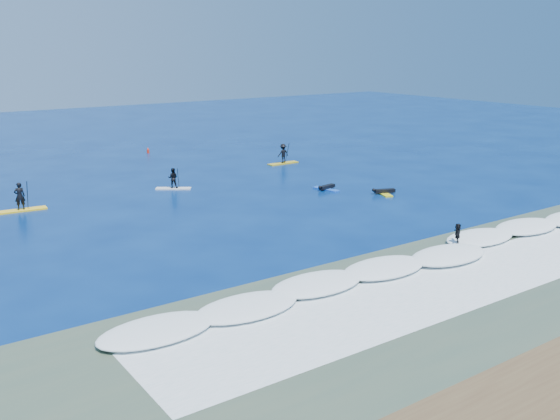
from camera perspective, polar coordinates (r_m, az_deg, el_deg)
ground at (r=40.20m, az=2.60°, el=-0.68°), size 160.00×160.00×0.00m
shallow_water at (r=30.90m, az=18.75°, el=-6.36°), size 90.00×13.00×0.01m
breaking_wave at (r=33.22m, az=13.22°, el=-4.46°), size 40.00×6.00×0.30m
whitewater at (r=31.45m, az=17.29°, el=-5.87°), size 34.00×5.00×0.02m
sup_paddler_left at (r=45.01m, az=-22.66°, el=0.79°), size 3.30×1.09×2.27m
sup_paddler_center at (r=48.59m, az=-9.75°, el=2.71°), size 2.60×2.08×1.89m
sup_paddler_right at (r=58.22m, az=0.28°, el=5.07°), size 3.09×0.81×2.16m
prone_paddler_near at (r=47.10m, az=9.44°, el=1.66°), size 1.76×2.34×0.48m
prone_paddler_far at (r=47.91m, az=4.24°, el=2.04°), size 1.76×2.29×0.46m
wave_surfer at (r=35.41m, az=15.92°, el=-2.23°), size 1.57×1.44×1.22m
marker_buoy at (r=65.42m, az=-11.97°, el=5.33°), size 0.26×0.26×0.62m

